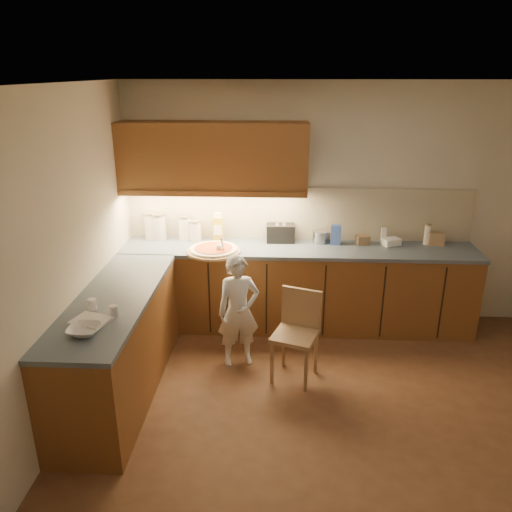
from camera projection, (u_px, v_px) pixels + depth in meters
The scene contains 24 objects.
room at pixel (363, 227), 3.42m from camera, with size 4.54×4.50×2.62m.
l_counter at pixel (244, 304), 5.06m from camera, with size 3.77×2.62×0.92m.
backsplash at pixel (298, 214), 5.46m from camera, with size 3.75×0.02×0.58m, color #BEB393.
upper_cabinets at pixel (213, 157), 5.13m from camera, with size 1.95×0.36×0.73m.
pizza_on_board at pixel (214, 250), 5.14m from camera, with size 0.56×0.56×0.22m.
child at pixel (239, 311), 4.70m from camera, with size 0.40×0.26×1.10m, color white.
wooden_chair at pixel (297, 328), 4.53m from camera, with size 0.48×0.48×0.83m.
mixing_bowl at pixel (85, 330), 3.55m from camera, with size 0.23×0.23×0.06m, color silver.
canister_a at pixel (151, 226), 5.50m from camera, with size 0.15×0.15×0.31m.
canister_b at pixel (159, 226), 5.50m from camera, with size 0.17×0.17×0.30m.
canister_c at pixel (185, 228), 5.48m from camera, with size 0.15×0.15×0.28m.
canister_d at pixel (195, 230), 5.47m from camera, with size 0.14×0.14×0.23m.
oil_jug at pixel (218, 228), 5.45m from camera, with size 0.11×0.09×0.32m.
toaster at pixel (281, 233), 5.44m from camera, with size 0.31×0.18×0.20m.
steel_pot at pixel (320, 237), 5.42m from camera, with size 0.17×0.17×0.13m.
blue_box at pixel (336, 235), 5.35m from camera, with size 0.11×0.08×0.22m, color #3653A4.
card_box_a at pixel (363, 240), 5.37m from camera, with size 0.14×0.10×0.10m, color #A47D58.
white_bottle at pixel (383, 235), 5.41m from camera, with size 0.05×0.05×0.16m, color silver.
flat_pack at pixel (391, 242), 5.35m from camera, with size 0.18×0.13×0.07m, color white.
tall_jar at pixel (427, 234), 5.35m from camera, with size 0.07×0.07×0.22m.
card_box_b at pixel (436, 239), 5.36m from camera, with size 0.16×0.13×0.13m, color tan.
dough_cloth at pixel (91, 320), 3.73m from camera, with size 0.27×0.21×0.02m, color silver.
spice_jar_a at pixel (92, 304), 3.91m from camera, with size 0.07×0.07×0.09m, color white.
spice_jar_b at pixel (114, 311), 3.81m from camera, with size 0.06×0.06×0.08m, color silver.
Camera 1 is at (-0.57, -3.31, 2.68)m, focal length 35.00 mm.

